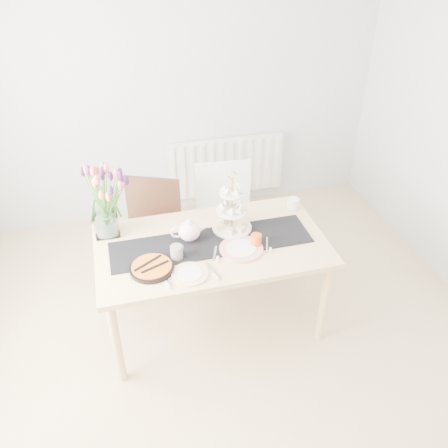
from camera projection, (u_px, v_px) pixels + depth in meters
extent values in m
plane|color=tan|center=(237.00, 375.00, 3.29)|extent=(4.50, 4.50, 0.00)
plane|color=#B7B9BC|center=(172.00, 87.00, 4.35)|extent=(4.00, 0.00, 4.00)
cube|color=white|center=(226.00, 166.00, 4.89)|extent=(1.20, 0.08, 0.60)
cube|color=tan|center=(211.00, 245.00, 3.31)|extent=(1.60, 0.90, 0.04)
cylinder|color=tan|center=(117.00, 343.00, 3.07)|extent=(0.06, 0.06, 0.71)
cylinder|color=tan|center=(324.00, 303.00, 3.38)|extent=(0.06, 0.06, 0.71)
cylinder|color=tan|center=(109.00, 270.00, 3.68)|extent=(0.06, 0.06, 0.71)
cylinder|color=tan|center=(286.00, 241.00, 3.98)|extent=(0.06, 0.06, 0.71)
cube|color=#341E12|center=(149.00, 239.00, 3.83)|extent=(0.59, 0.59, 0.04)
cube|color=#341E12|center=(153.00, 201.00, 3.86)|extent=(0.43, 0.21, 0.43)
cylinder|color=#341E12|center=(124.00, 274.00, 3.84)|extent=(0.04, 0.04, 0.44)
cylinder|color=#341E12|center=(167.00, 278.00, 3.79)|extent=(0.04, 0.04, 0.44)
cylinder|color=#341E12|center=(137.00, 247.00, 4.13)|extent=(0.04, 0.04, 0.44)
cylinder|color=#341E12|center=(177.00, 251.00, 4.09)|extent=(0.04, 0.04, 0.44)
cube|color=white|center=(227.00, 223.00, 3.98)|extent=(0.50, 0.50, 0.04)
cube|color=white|center=(223.00, 186.00, 4.02)|extent=(0.47, 0.08, 0.44)
cylinder|color=white|center=(210.00, 262.00, 3.95)|extent=(0.04, 0.04, 0.46)
cylinder|color=white|center=(252.00, 257.00, 4.00)|extent=(0.04, 0.04, 0.46)
cylinder|color=white|center=(204.00, 237.00, 4.24)|extent=(0.04, 0.04, 0.46)
cylinder|color=white|center=(243.00, 233.00, 4.29)|extent=(0.04, 0.04, 0.46)
cube|color=black|center=(211.00, 243.00, 3.30)|extent=(1.40, 0.35, 0.01)
cube|color=silver|center=(106.00, 223.00, 3.35)|extent=(0.17, 0.17, 0.17)
cylinder|color=gold|center=(232.00, 205.00, 3.32)|extent=(0.01, 0.01, 0.42)
cylinder|color=white|center=(232.00, 227.00, 3.43)|extent=(0.29, 0.29, 0.01)
cylinder|color=white|center=(232.00, 210.00, 3.35)|extent=(0.23, 0.23, 0.01)
cylinder|color=white|center=(232.00, 193.00, 3.27)|extent=(0.18, 0.18, 0.01)
cylinder|color=white|center=(293.00, 204.00, 3.64)|extent=(0.12, 0.12, 0.09)
cylinder|color=black|center=(152.00, 268.00, 3.06)|extent=(0.29, 0.29, 0.02)
cylinder|color=orange|center=(152.00, 266.00, 3.05)|extent=(0.26, 0.26, 0.01)
cylinder|color=gray|center=(177.00, 252.00, 3.13)|extent=(0.12, 0.12, 0.10)
cylinder|color=#D54D17|center=(256.00, 240.00, 3.25)|extent=(0.11, 0.11, 0.09)
cylinder|color=white|center=(190.00, 274.00, 3.02)|extent=(0.30, 0.30, 0.01)
cylinder|color=white|center=(241.00, 249.00, 3.23)|extent=(0.39, 0.39, 0.02)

